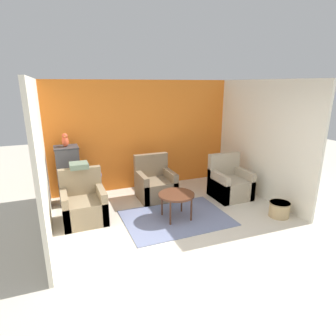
{
  "coord_description": "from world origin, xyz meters",
  "views": [
    {
      "loc": [
        -2.05,
        -3.38,
        2.55
      ],
      "look_at": [
        0.0,
        1.6,
        0.92
      ],
      "focal_mm": 30.0,
      "sensor_mm": 36.0,
      "label": 1
    }
  ],
  "objects_px": {
    "birdcage": "(69,175)",
    "wicker_basket": "(279,209)",
    "coffee_table": "(176,196)",
    "armchair_middle": "(155,185)",
    "potted_plant": "(93,178)",
    "armchair_left": "(84,205)",
    "armchair_right": "(230,184)",
    "parrot": "(65,140)"
  },
  "relations": [
    {
      "from": "armchair_right",
      "to": "parrot",
      "type": "bearing_deg",
      "value": 162.85
    },
    {
      "from": "potted_plant",
      "to": "armchair_middle",
      "type": "bearing_deg",
      "value": -14.93
    },
    {
      "from": "birdcage",
      "to": "armchair_middle",
      "type": "bearing_deg",
      "value": -14.22
    },
    {
      "from": "birdcage",
      "to": "parrot",
      "type": "distance_m",
      "value": 0.77
    },
    {
      "from": "armchair_right",
      "to": "potted_plant",
      "type": "xyz_separation_m",
      "value": [
        -2.94,
        0.95,
        0.24
      ]
    },
    {
      "from": "potted_plant",
      "to": "armchair_left",
      "type": "bearing_deg",
      "value": -109.9
    },
    {
      "from": "armchair_left",
      "to": "wicker_basket",
      "type": "height_order",
      "value": "armchair_left"
    },
    {
      "from": "armchair_right",
      "to": "birdcage",
      "type": "height_order",
      "value": "birdcage"
    },
    {
      "from": "potted_plant",
      "to": "armchair_right",
      "type": "bearing_deg",
      "value": -17.9
    },
    {
      "from": "parrot",
      "to": "wicker_basket",
      "type": "distance_m",
      "value": 4.59
    },
    {
      "from": "armchair_left",
      "to": "potted_plant",
      "type": "height_order",
      "value": "armchair_left"
    },
    {
      "from": "armchair_left",
      "to": "birdcage",
      "type": "xyz_separation_m",
      "value": [
        -0.18,
        1.0,
        0.33
      ]
    },
    {
      "from": "birdcage",
      "to": "potted_plant",
      "type": "relative_size",
      "value": 1.55
    },
    {
      "from": "coffee_table",
      "to": "potted_plant",
      "type": "bearing_deg",
      "value": 132.4
    },
    {
      "from": "parrot",
      "to": "wicker_basket",
      "type": "xyz_separation_m",
      "value": [
        3.77,
        -2.3,
        -1.25
      ]
    },
    {
      "from": "armchair_left",
      "to": "armchair_right",
      "type": "relative_size",
      "value": 1.0
    },
    {
      "from": "parrot",
      "to": "potted_plant",
      "type": "bearing_deg",
      "value": -12.6
    },
    {
      "from": "armchair_right",
      "to": "armchair_middle",
      "type": "relative_size",
      "value": 1.0
    },
    {
      "from": "birdcage",
      "to": "potted_plant",
      "type": "height_order",
      "value": "birdcage"
    },
    {
      "from": "coffee_table",
      "to": "armchair_middle",
      "type": "xyz_separation_m",
      "value": [
        -0.03,
        1.13,
        -0.15
      ]
    },
    {
      "from": "coffee_table",
      "to": "armchair_middle",
      "type": "height_order",
      "value": "armchair_middle"
    },
    {
      "from": "parrot",
      "to": "coffee_table",
      "type": "bearing_deg",
      "value": -40.72
    },
    {
      "from": "armchair_left",
      "to": "birdcage",
      "type": "bearing_deg",
      "value": 99.98
    },
    {
      "from": "birdcage",
      "to": "parrot",
      "type": "relative_size",
      "value": 4.34
    },
    {
      "from": "birdcage",
      "to": "wicker_basket",
      "type": "height_order",
      "value": "birdcage"
    },
    {
      "from": "armchair_left",
      "to": "armchair_middle",
      "type": "bearing_deg",
      "value": 18.04
    },
    {
      "from": "parrot",
      "to": "potted_plant",
      "type": "distance_m",
      "value": 0.99
    },
    {
      "from": "coffee_table",
      "to": "armchair_right",
      "type": "height_order",
      "value": "armchair_right"
    },
    {
      "from": "armchair_right",
      "to": "armchair_middle",
      "type": "distance_m",
      "value": 1.72
    },
    {
      "from": "armchair_middle",
      "to": "birdcage",
      "type": "relative_size",
      "value": 0.77
    },
    {
      "from": "birdcage",
      "to": "parrot",
      "type": "bearing_deg",
      "value": 90.0
    },
    {
      "from": "armchair_right",
      "to": "birdcage",
      "type": "relative_size",
      "value": 0.77
    },
    {
      "from": "coffee_table",
      "to": "wicker_basket",
      "type": "distance_m",
      "value": 2.07
    },
    {
      "from": "coffee_table",
      "to": "armchair_left",
      "type": "height_order",
      "value": "armchair_left"
    },
    {
      "from": "potted_plant",
      "to": "coffee_table",
      "type": "bearing_deg",
      "value": -47.6
    },
    {
      "from": "coffee_table",
      "to": "armchair_left",
      "type": "xyz_separation_m",
      "value": [
        -1.67,
        0.59,
        -0.15
      ]
    },
    {
      "from": "armchair_left",
      "to": "coffee_table",
      "type": "bearing_deg",
      "value": -19.48
    },
    {
      "from": "coffee_table",
      "to": "parrot",
      "type": "distance_m",
      "value": 2.61
    },
    {
      "from": "armchair_middle",
      "to": "wicker_basket",
      "type": "xyz_separation_m",
      "value": [
        1.95,
        -1.83,
        -0.15
      ]
    },
    {
      "from": "armchair_left",
      "to": "armchair_middle",
      "type": "height_order",
      "value": "same"
    },
    {
      "from": "coffee_table",
      "to": "birdcage",
      "type": "height_order",
      "value": "birdcage"
    },
    {
      "from": "armchair_left",
      "to": "armchair_right",
      "type": "xyz_separation_m",
      "value": [
        3.26,
        -0.06,
        0.0
      ]
    }
  ]
}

